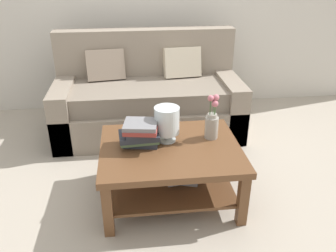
{
  "coord_description": "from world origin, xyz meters",
  "views": [
    {
      "loc": [
        -0.29,
        -2.66,
        1.77
      ],
      "look_at": [
        -0.01,
        -0.24,
        0.57
      ],
      "focal_mm": 36.94,
      "sensor_mm": 36.0,
      "label": 1
    }
  ],
  "objects_px": {
    "flower_pitcher": "(212,122)",
    "glass_hurricane_vase": "(167,121)",
    "book_stack_main": "(140,134)",
    "couch": "(148,99)",
    "coffee_table": "(171,161)"
  },
  "relations": [
    {
      "from": "flower_pitcher",
      "to": "couch",
      "type": "bearing_deg",
      "value": 110.86
    },
    {
      "from": "glass_hurricane_vase",
      "to": "book_stack_main",
      "type": "bearing_deg",
      "value": -165.64
    },
    {
      "from": "book_stack_main",
      "to": "glass_hurricane_vase",
      "type": "distance_m",
      "value": 0.23
    },
    {
      "from": "coffee_table",
      "to": "glass_hurricane_vase",
      "type": "bearing_deg",
      "value": 101.35
    },
    {
      "from": "coffee_table",
      "to": "flower_pitcher",
      "type": "relative_size",
      "value": 2.91
    },
    {
      "from": "couch",
      "to": "flower_pitcher",
      "type": "xyz_separation_m",
      "value": [
        0.43,
        -1.13,
        0.24
      ]
    },
    {
      "from": "book_stack_main",
      "to": "glass_hurricane_vase",
      "type": "xyz_separation_m",
      "value": [
        0.21,
        0.05,
        0.07
      ]
    },
    {
      "from": "couch",
      "to": "coffee_table",
      "type": "height_order",
      "value": "couch"
    },
    {
      "from": "flower_pitcher",
      "to": "glass_hurricane_vase",
      "type": "bearing_deg",
      "value": -178.46
    },
    {
      "from": "couch",
      "to": "coffee_table",
      "type": "xyz_separation_m",
      "value": [
        0.1,
        -1.24,
        -0.03
      ]
    },
    {
      "from": "couch",
      "to": "flower_pitcher",
      "type": "height_order",
      "value": "couch"
    },
    {
      "from": "couch",
      "to": "book_stack_main",
      "type": "bearing_deg",
      "value": -96.41
    },
    {
      "from": "glass_hurricane_vase",
      "to": "flower_pitcher",
      "type": "distance_m",
      "value": 0.36
    },
    {
      "from": "glass_hurricane_vase",
      "to": "flower_pitcher",
      "type": "bearing_deg",
      "value": 1.54
    },
    {
      "from": "book_stack_main",
      "to": "flower_pitcher",
      "type": "bearing_deg",
      "value": 6.4
    }
  ]
}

